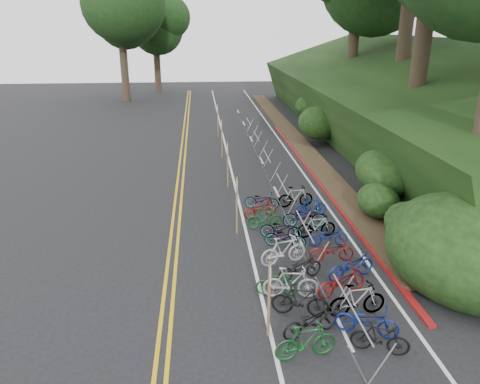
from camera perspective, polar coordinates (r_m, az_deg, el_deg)
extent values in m
plane|color=black|center=(15.31, -1.11, -13.04)|extent=(120.00, 120.00, 0.00)
cube|color=gold|center=(24.33, -7.82, -0.32)|extent=(0.12, 80.00, 0.01)
cube|color=gold|center=(24.31, -7.12, -0.30)|extent=(0.12, 80.00, 0.01)
cube|color=silver|center=(24.36, -0.41, -0.10)|extent=(0.12, 80.00, 0.01)
cube|color=silver|center=(25.03, 9.22, 0.19)|extent=(0.12, 80.00, 0.01)
cube|color=silver|center=(14.20, 12.62, -16.49)|extent=(0.10, 1.60, 0.01)
cube|color=silver|center=(19.18, 7.37, -6.00)|extent=(0.10, 1.60, 0.01)
cube|color=silver|center=(24.61, 4.47, 0.05)|extent=(0.10, 1.60, 0.01)
cube|color=silver|center=(30.26, 2.64, 3.88)|extent=(0.10, 1.60, 0.01)
cube|color=silver|center=(36.02, 1.38, 6.49)|extent=(0.10, 1.60, 0.01)
cube|color=silver|center=(41.85, 0.46, 8.38)|extent=(0.10, 1.60, 0.01)
cube|color=silver|center=(47.73, -0.24, 9.80)|extent=(0.10, 1.60, 0.01)
cube|color=maroon|center=(26.97, 9.25, 1.73)|extent=(0.25, 28.00, 0.10)
cube|color=black|center=(38.07, 17.45, 10.62)|extent=(12.32, 44.00, 9.11)
cube|color=#382819|center=(36.52, 6.57, 6.67)|extent=(1.40, 44.00, 0.16)
ellipsoid|color=#284C19|center=(19.19, 20.22, -3.73)|extent=(2.00, 2.80, 1.60)
ellipsoid|color=#284C19|center=(23.62, 17.19, 2.29)|extent=(2.60, 3.64, 2.08)
ellipsoid|color=#284C19|center=(29.34, 15.20, 6.70)|extent=(2.20, 3.08, 1.76)
ellipsoid|color=#284C19|center=(34.61, 9.61, 8.31)|extent=(3.00, 4.20, 2.40)
ellipsoid|color=#284C19|center=(40.48, 8.50, 10.25)|extent=(2.40, 3.36, 1.92)
ellipsoid|color=#284C19|center=(44.53, 9.02, 11.97)|extent=(2.80, 3.92, 2.24)
ellipsoid|color=#284C19|center=(21.70, 16.48, -0.98)|extent=(1.80, 2.52, 1.44)
ellipsoid|color=#284C19|center=(33.18, 14.30, 9.31)|extent=(3.20, 4.48, 2.56)
ellipsoid|color=black|center=(17.50, 26.03, -6.26)|extent=(5.28, 6.16, 3.52)
cylinder|color=#2D2319|center=(27.59, 21.08, 14.36)|extent=(0.90, 0.90, 7.58)
cylinder|color=#2D2319|center=(35.84, 19.47, 17.46)|extent=(0.96, 0.96, 8.59)
cylinder|color=#2D2319|center=(43.00, 13.61, 16.67)|extent=(0.88, 0.88, 7.07)
cylinder|color=#2D2319|center=(51.34, 13.63, 18.45)|extent=(0.93, 0.93, 8.08)
cylinder|color=#2D2319|center=(55.66, -13.88, 14.09)|extent=(0.85, 0.85, 6.57)
ellipsoid|color=black|center=(55.44, -14.42, 20.23)|extent=(8.98, 8.98, 8.53)
cylinder|color=#2D2319|center=(63.26, -10.04, 14.75)|extent=(0.82, 0.82, 6.06)
ellipsoid|color=black|center=(63.04, -10.35, 19.62)|extent=(7.86, 7.86, 7.46)
cylinder|color=#9599A1|center=(13.09, 13.42, -13.38)|extent=(0.05, 3.35, 0.05)
cylinder|color=#9599A1|center=(12.18, 14.23, -19.96)|extent=(0.63, 0.04, 1.24)
cylinder|color=#9599A1|center=(12.36, 16.84, -19.58)|extent=(0.63, 0.04, 1.24)
cylinder|color=#9599A1|center=(14.61, 10.24, -12.23)|extent=(0.63, 0.04, 1.24)
cylinder|color=#9599A1|center=(14.76, 12.38, -12.04)|extent=(0.63, 0.04, 1.24)
cylinder|color=#9599A1|center=(17.79, 7.88, -4.09)|extent=(0.05, 3.00, 0.05)
cylinder|color=#9599A1|center=(16.75, 7.89, -7.86)|extent=(0.58, 0.04, 1.13)
cylinder|color=#9599A1|center=(16.88, 9.76, -7.74)|extent=(0.58, 0.04, 1.13)
cylinder|color=#9599A1|center=(19.22, 6.09, -4.01)|extent=(0.58, 0.04, 1.13)
cylinder|color=#9599A1|center=(19.33, 7.72, -3.94)|extent=(0.58, 0.04, 1.13)
cylinder|color=#9599A1|center=(22.36, 5.12, 1.08)|extent=(0.05, 3.00, 0.05)
cylinder|color=#9599A1|center=(21.21, 4.97, -1.63)|extent=(0.58, 0.04, 1.13)
cylinder|color=#9599A1|center=(21.32, 6.46, -1.57)|extent=(0.58, 0.04, 1.13)
cylinder|color=#9599A1|center=(23.81, 3.84, 0.83)|extent=(0.58, 0.04, 1.13)
cylinder|color=#9599A1|center=(23.90, 5.16, 0.86)|extent=(0.58, 0.04, 1.13)
cylinder|color=#9599A1|center=(27.08, 3.30, 4.47)|extent=(0.05, 3.00, 0.05)
cylinder|color=#9599A1|center=(25.87, 3.10, 2.41)|extent=(0.58, 0.04, 1.13)
cylinder|color=#9599A1|center=(25.96, 4.33, 2.44)|extent=(0.58, 0.04, 1.13)
cylinder|color=#9599A1|center=(28.53, 2.32, 4.08)|extent=(0.58, 0.04, 1.13)
cylinder|color=#9599A1|center=(28.61, 3.44, 4.11)|extent=(0.58, 0.04, 1.13)
cylinder|color=#9599A1|center=(31.88, 2.02, 6.84)|extent=(0.05, 3.00, 0.05)
cylinder|color=#9599A1|center=(30.64, 1.80, 5.20)|extent=(0.58, 0.04, 1.13)
cylinder|color=#9599A1|center=(30.71, 2.84, 5.22)|extent=(0.58, 0.04, 1.13)
cylinder|color=#9599A1|center=(33.34, 1.23, 6.41)|extent=(0.58, 0.04, 1.13)
cylinder|color=#9599A1|center=(33.40, 2.19, 6.42)|extent=(0.58, 0.04, 1.13)
cylinder|color=#9599A1|center=(36.74, 1.06, 8.59)|extent=(0.05, 3.00, 0.05)
cylinder|color=#9599A1|center=(35.47, 0.84, 7.23)|extent=(0.58, 0.04, 1.13)
cylinder|color=#9599A1|center=(35.53, 1.75, 7.24)|extent=(0.58, 0.04, 1.13)
cylinder|color=#9599A1|center=(38.19, 0.41, 8.14)|extent=(0.58, 0.04, 1.13)
cylinder|color=#9599A1|center=(38.25, 1.25, 8.16)|extent=(0.58, 0.04, 1.13)
cylinder|color=brown|center=(13.22, 3.55, -12.94)|extent=(0.08, 0.08, 2.32)
cube|color=silver|center=(12.80, 3.62, -9.89)|extent=(0.02, 0.40, 0.50)
cylinder|color=brown|center=(19.23, -0.39, -1.70)|extent=(0.08, 0.08, 2.50)
cube|color=silver|center=(18.92, -0.40, 0.84)|extent=(0.02, 0.40, 0.50)
cylinder|color=brown|center=(24.90, -1.52, 3.35)|extent=(0.08, 0.08, 2.50)
cube|color=silver|center=(24.66, -1.54, 5.36)|extent=(0.02, 0.40, 0.50)
cylinder|color=brown|center=(30.69, -2.23, 6.51)|extent=(0.08, 0.08, 2.50)
cube|color=silver|center=(30.49, -2.26, 8.16)|extent=(0.02, 0.40, 0.50)
cylinder|color=brown|center=(36.55, -2.72, 8.67)|extent=(0.08, 0.08, 2.50)
cube|color=silver|center=(36.39, -2.75, 10.06)|extent=(0.02, 0.40, 0.50)
imported|color=#144C1E|center=(15.39, 4.58, -11.04)|extent=(0.57, 1.45, 0.85)
imported|color=#144C1E|center=(12.89, 8.04, -17.59)|extent=(0.75, 1.76, 1.03)
imported|color=black|center=(13.50, 16.71, -16.63)|extent=(0.98, 1.61, 0.93)
imported|color=black|center=(13.73, 8.61, -15.25)|extent=(1.18, 1.88, 0.93)
imported|color=navy|center=(14.06, 15.23, -14.85)|extent=(1.24, 1.89, 0.94)
imported|color=black|center=(14.44, 7.37, -12.94)|extent=(0.99, 1.83, 1.06)
imported|color=slate|center=(14.76, 14.11, -12.60)|extent=(0.71, 1.84, 1.08)
imported|color=#9E9EA3|center=(15.24, 6.23, -10.93)|extent=(0.71, 1.85, 1.08)
imported|color=maroon|center=(15.69, 12.27, -10.63)|extent=(1.19, 1.90, 0.94)
imported|color=black|center=(16.31, 7.27, -9.12)|extent=(1.18, 1.84, 0.91)
imported|color=navy|center=(16.69, 13.40, -8.71)|extent=(1.25, 1.96, 0.97)
imported|color=beige|center=(17.19, 5.33, -7.10)|extent=(1.03, 1.89, 1.09)
imported|color=maroon|center=(17.70, 11.13, -6.99)|extent=(0.59, 1.66, 0.87)
imported|color=slate|center=(18.49, 5.54, -5.49)|extent=(1.05, 1.72, 0.85)
imported|color=navy|center=(18.84, 10.71, -5.30)|extent=(0.61, 1.61, 0.84)
imported|color=slate|center=(19.16, 5.05, -4.46)|extent=(1.10, 1.81, 0.90)
imported|color=slate|center=(19.47, 9.33, -4.12)|extent=(0.64, 1.68, 0.99)
imported|color=#144C1E|center=(20.05, 3.01, -3.21)|extent=(0.49, 1.59, 0.95)
imported|color=slate|center=(20.35, 7.87, -2.96)|extent=(0.82, 1.92, 0.98)
imported|color=maroon|center=(21.20, 2.50, -2.01)|extent=(1.09, 1.73, 0.86)
imported|color=navy|center=(21.54, 8.63, -1.76)|extent=(0.69, 1.59, 0.93)
imported|color=slate|center=(22.21, 2.66, -0.98)|extent=(1.04, 1.72, 0.86)
imported|color=slate|center=(22.51, 6.80, -0.56)|extent=(0.67, 1.76, 1.03)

